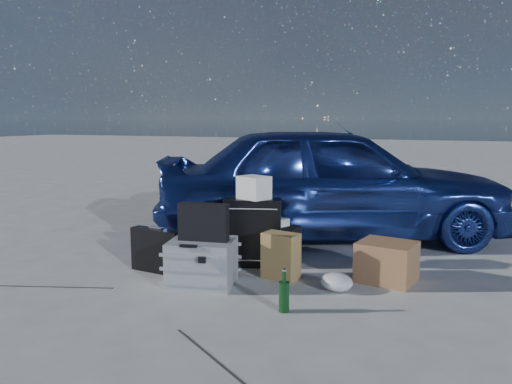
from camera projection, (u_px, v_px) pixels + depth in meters
ground at (199, 290)px, 4.02m from camera, size 60.00×60.00×0.00m
car at (331, 181)px, 5.65m from camera, size 4.18×3.02×1.32m
pelican_case at (202, 263)px, 4.12m from camera, size 0.60×0.52×0.38m
laptop_bag at (203, 222)px, 4.06m from camera, size 0.42×0.16×0.31m
briefcase at (157, 250)px, 4.47m from camera, size 0.51×0.18×0.39m
suitcase_left at (212, 220)px, 5.14m from camera, size 0.53×0.31×0.65m
suitcase_right at (252, 233)px, 4.64m from camera, size 0.56×0.34×0.63m
white_carton at (254, 188)px, 4.58m from camera, size 0.33×0.30×0.21m
duffel_bag at (265, 241)px, 4.95m from camera, size 0.67×0.34×0.32m
flat_box_white at (263, 221)px, 4.92m from camera, size 0.51×0.46×0.07m
flat_box_black at (265, 215)px, 4.92m from camera, size 0.30×0.25×0.06m
kraft_bag at (281, 256)px, 4.27m from camera, size 0.33×0.24×0.40m
cardboard_box at (387, 262)px, 4.21m from camera, size 0.52×0.48×0.34m
plastic_bag at (337, 282)px, 3.99m from camera, size 0.31×0.28×0.15m
green_bottle at (284, 291)px, 3.54m from camera, size 0.08×0.08×0.30m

